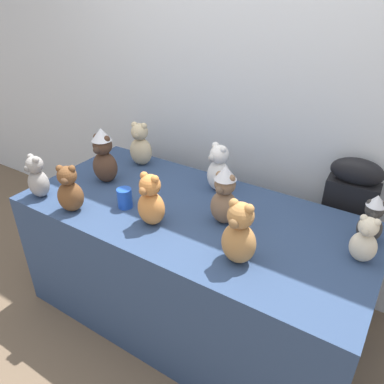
# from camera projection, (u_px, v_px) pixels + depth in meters

# --- Properties ---
(ground_plane) EXTENTS (10.00, 10.00, 0.00)m
(ground_plane) POSITION_uv_depth(u_px,v_px,m) (169.00, 340.00, 2.23)
(ground_plane) COLOR brown
(wall_back) EXTENTS (7.00, 0.08, 2.60)m
(wall_back) POSITION_uv_depth(u_px,v_px,m) (255.00, 84.00, 2.27)
(wall_back) COLOR silver
(wall_back) RESTS_ON ground_plane
(display_table) EXTENTS (1.91, 0.89, 0.77)m
(display_table) POSITION_uv_depth(u_px,v_px,m) (192.00, 266.00, 2.22)
(display_table) COLOR navy
(display_table) RESTS_ON ground_plane
(instrument_case) EXTENTS (0.29, 0.13, 1.03)m
(instrument_case) POSITION_uv_depth(u_px,v_px,m) (341.00, 236.00, 2.25)
(instrument_case) COLOR black
(instrument_case) RESTS_ON ground_plane
(teddy_bear_mocha) EXTENTS (0.15, 0.13, 0.32)m
(teddy_bear_mocha) POSITION_uv_depth(u_px,v_px,m) (224.00, 196.00, 1.87)
(teddy_bear_mocha) COLOR #7F6047
(teddy_bear_mocha) RESTS_ON display_table
(teddy_bear_ash) EXTENTS (0.15, 0.13, 0.25)m
(teddy_bear_ash) POSITION_uv_depth(u_px,v_px,m) (37.00, 178.00, 2.11)
(teddy_bear_ash) COLOR gray
(teddy_bear_ash) RESTS_ON display_table
(teddy_bear_charcoal) EXTENTS (0.13, 0.11, 0.25)m
(teddy_bear_charcoal) POSITION_uv_depth(u_px,v_px,m) (372.00, 219.00, 1.75)
(teddy_bear_charcoal) COLOR #383533
(teddy_bear_charcoal) RESTS_ON display_table
(teddy_bear_cream) EXTENTS (0.13, 0.11, 0.23)m
(teddy_bear_cream) POSITION_uv_depth(u_px,v_px,m) (365.00, 240.00, 1.63)
(teddy_bear_cream) COLOR beige
(teddy_bear_cream) RESTS_ON display_table
(teddy_bear_ginger) EXTENTS (0.15, 0.13, 0.28)m
(teddy_bear_ginger) POSITION_uv_depth(u_px,v_px,m) (151.00, 201.00, 1.87)
(teddy_bear_ginger) COLOR #D17F3D
(teddy_bear_ginger) RESTS_ON display_table
(teddy_bear_chestnut) EXTENTS (0.18, 0.17, 0.27)m
(teddy_bear_chestnut) POSITION_uv_depth(u_px,v_px,m) (69.00, 190.00, 1.98)
(teddy_bear_chestnut) COLOR brown
(teddy_bear_chestnut) RESTS_ON display_table
(teddy_bear_caramel) EXTENTS (0.17, 0.14, 0.31)m
(teddy_bear_caramel) POSITION_uv_depth(u_px,v_px,m) (239.00, 234.00, 1.61)
(teddy_bear_caramel) COLOR #B27A42
(teddy_bear_caramel) RESTS_ON display_table
(teddy_bear_sand) EXTENTS (0.17, 0.15, 0.29)m
(teddy_bear_sand) POSITION_uv_depth(u_px,v_px,m) (140.00, 145.00, 2.47)
(teddy_bear_sand) COLOR #CCB78E
(teddy_bear_sand) RESTS_ON display_table
(teddy_bear_cocoa) EXTENTS (0.17, 0.14, 0.34)m
(teddy_bear_cocoa) POSITION_uv_depth(u_px,v_px,m) (104.00, 156.00, 2.24)
(teddy_bear_cocoa) COLOR #4C3323
(teddy_bear_cocoa) RESTS_ON display_table
(teddy_bear_snow) EXTENTS (0.18, 0.17, 0.29)m
(teddy_bear_snow) POSITION_uv_depth(u_px,v_px,m) (218.00, 169.00, 2.17)
(teddy_bear_snow) COLOR white
(teddy_bear_snow) RESTS_ON display_table
(party_cup_blue) EXTENTS (0.08, 0.08, 0.11)m
(party_cup_blue) POSITION_uv_depth(u_px,v_px,m) (125.00, 198.00, 2.04)
(party_cup_blue) COLOR blue
(party_cup_blue) RESTS_ON display_table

